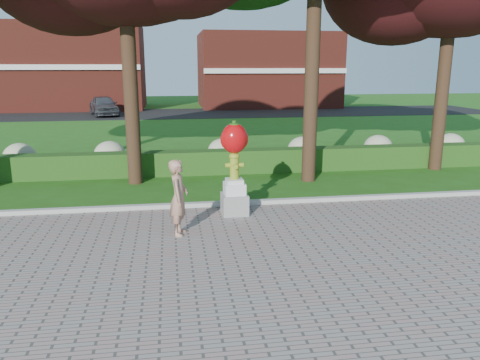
# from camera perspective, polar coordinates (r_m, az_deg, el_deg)

# --- Properties ---
(ground) EXTENTS (100.00, 100.00, 0.00)m
(ground) POSITION_cam_1_polar(r_m,az_deg,el_deg) (9.46, -2.66, -8.71)
(ground) COLOR #285515
(ground) RESTS_ON ground
(curb) EXTENTS (40.00, 0.18, 0.15)m
(curb) POSITION_cam_1_polar(r_m,az_deg,el_deg) (12.25, -4.13, -3.06)
(curb) COLOR #ADADA5
(curb) RESTS_ON ground
(lawn_hedge) EXTENTS (24.00, 0.70, 0.80)m
(lawn_hedge) POSITION_cam_1_polar(r_m,az_deg,el_deg) (16.05, -5.29, 2.16)
(lawn_hedge) COLOR #1A4614
(lawn_hedge) RESTS_ON ground
(hydrangea_row) EXTENTS (20.10, 1.10, 0.99)m
(hydrangea_row) POSITION_cam_1_polar(r_m,az_deg,el_deg) (17.04, -3.58, 3.38)
(hydrangea_row) COLOR #B7B88D
(hydrangea_row) RESTS_ON ground
(street) EXTENTS (50.00, 8.00, 0.02)m
(street) POSITION_cam_1_polar(r_m,az_deg,el_deg) (36.88, -7.25, 8.06)
(street) COLOR black
(street) RESTS_ON ground
(building_left) EXTENTS (14.00, 8.00, 7.00)m
(building_left) POSITION_cam_1_polar(r_m,az_deg,el_deg) (43.66, -21.19, 12.72)
(building_left) COLOR maroon
(building_left) RESTS_ON ground
(building_right) EXTENTS (12.00, 8.00, 6.40)m
(building_right) POSITION_cam_1_polar(r_m,az_deg,el_deg) (43.61, 3.25, 13.21)
(building_right) COLOR maroon
(building_right) RESTS_ON ground
(hydrant_sculpture) EXTENTS (0.67, 0.64, 2.31)m
(hydrant_sculpture) POSITION_cam_1_polar(r_m,az_deg,el_deg) (11.34, -0.69, 1.79)
(hydrant_sculpture) COLOR gray
(hydrant_sculpture) RESTS_ON walkway
(woman) EXTENTS (0.49, 0.66, 1.66)m
(woman) POSITION_cam_1_polar(r_m,az_deg,el_deg) (10.10, -7.48, -2.13)
(woman) COLOR tan
(woman) RESTS_ON walkway
(parked_car) EXTENTS (2.85, 4.59, 1.46)m
(parked_car) POSITION_cam_1_polar(r_m,az_deg,el_deg) (36.41, -16.28, 8.72)
(parked_car) COLOR #44464C
(parked_car) RESTS_ON street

